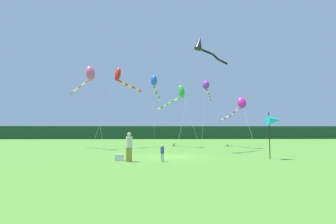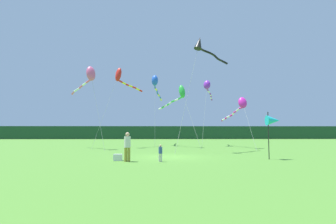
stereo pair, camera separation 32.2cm
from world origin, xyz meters
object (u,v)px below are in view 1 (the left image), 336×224
at_px(person_adult, 129,145).
at_px(kite_rainbow, 89,75).
at_px(kite_purple, 207,87).
at_px(kite_blue, 155,83).
at_px(kite_green, 179,94).
at_px(cooler_box, 119,157).
at_px(kite_magenta, 239,106).
at_px(person_child, 162,152).
at_px(banner_flag_pole, 274,121).
at_px(kite_black, 202,46).
at_px(kite_red, 120,77).

xyz_separation_m(person_adult, kite_rainbow, (-5.71, 11.47, 6.90)).
bearing_deg(person_adult, kite_purple, 64.81).
height_order(kite_blue, kite_green, kite_blue).
bearing_deg(kite_purple, kite_green, -146.47).
bearing_deg(kite_blue, kite_purple, -9.81).
relative_size(cooler_box, kite_blue, 0.06).
distance_m(kite_purple, kite_magenta, 5.95).
bearing_deg(person_child, banner_flag_pole, 9.33).
bearing_deg(kite_green, kite_black, -77.17).
distance_m(person_adult, kite_rainbow, 14.55).
bearing_deg(cooler_box, kite_black, 45.94).
distance_m(cooler_box, banner_flag_pole, 10.81).
bearing_deg(kite_blue, person_adult, -93.88).
distance_m(kite_red, kite_purple, 11.45).
bearing_deg(person_child, kite_green, 81.73).
bearing_deg(cooler_box, banner_flag_pole, 3.39).
relative_size(person_child, kite_purple, 0.12).
bearing_deg(banner_flag_pole, kite_green, 112.26).
distance_m(cooler_box, kite_magenta, 17.89).
relative_size(person_adult, person_child, 1.72).
height_order(banner_flag_pole, kite_blue, kite_blue).
relative_size(person_child, kite_black, 0.10).
relative_size(cooler_box, kite_black, 0.05).
bearing_deg(banner_flag_pole, kite_purple, 95.84).
bearing_deg(kite_rainbow, kite_black, -19.30).
xyz_separation_m(kite_rainbow, kite_purple, (13.89, 5.92, -0.17)).
bearing_deg(kite_blue, banner_flag_pole, -63.79).
distance_m(kite_red, kite_magenta, 14.39).
bearing_deg(person_child, kite_rainbow, 123.99).
distance_m(banner_flag_pole, kite_black, 10.36).
xyz_separation_m(kite_rainbow, kite_green, (9.97, 3.32, -1.54)).
relative_size(kite_blue, kite_green, 1.26).
bearing_deg(person_adult, kite_black, 51.16).
xyz_separation_m(cooler_box, banner_flag_pole, (10.52, 0.62, 2.42)).
height_order(kite_purple, kite_green, kite_purple).
bearing_deg(kite_rainbow, kite_red, 41.73).
height_order(kite_red, kite_magenta, kite_red).
bearing_deg(banner_flag_pole, kite_rainbow, 146.46).
height_order(cooler_box, kite_blue, kite_blue).
bearing_deg(cooler_box, kite_red, 98.78).
height_order(kite_blue, kite_rainbow, kite_blue).
bearing_deg(kite_rainbow, kite_green, 18.44).
distance_m(kite_blue, kite_black, 12.23).
distance_m(cooler_box, kite_black, 13.62).
height_order(kite_rainbow, kite_magenta, kite_rainbow).
xyz_separation_m(cooler_box, kite_purple, (8.86, 16.85, 7.55)).
bearing_deg(kite_black, person_child, -117.20).
bearing_deg(cooler_box, kite_magenta, 46.79).
height_order(cooler_box, kite_purple, kite_purple).
bearing_deg(person_child, kite_black, 62.80).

